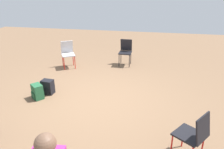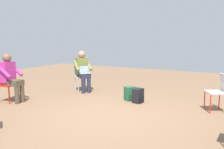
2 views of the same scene
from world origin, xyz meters
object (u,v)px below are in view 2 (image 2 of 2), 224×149
chair_southwest (81,75)px  person_with_laptop (83,69)px  chair_northwest (219,90)px  backpack_by_empty_chair (130,94)px  person_in_magenta (11,75)px  backpack_near_laptop_user (138,96)px  chair_south (6,82)px

chair_southwest → person_with_laptop: 0.26m
chair_southwest → person_with_laptop: (0.10, 0.14, 0.20)m
chair_northwest → backpack_by_empty_chair: 2.18m
chair_northwest → backpack_by_empty_chair: chair_northwest is taller
chair_northwest → chair_southwest: size_ratio=1.00×
person_with_laptop → person_in_magenta: same height
backpack_near_laptop_user → chair_southwest: bearing=-103.8°
chair_south → person_in_magenta: bearing=90.0°
chair_northwest → person_with_laptop: size_ratio=0.69×
backpack_near_laptop_user → person_in_magenta: bearing=-62.2°
person_with_laptop → person_in_magenta: (1.93, -0.86, 0.00)m
person_in_magenta → chair_northwest: bearing=104.3°
chair_south → person_in_magenta: person_in_magenta is taller
chair_south → person_in_magenta: 0.26m
chair_south → chair_southwest: 2.23m
person_in_magenta → backpack_by_empty_chair: (-1.63, 2.58, -0.54)m
chair_south → person_with_laptop: size_ratio=0.69×
chair_south → person_in_magenta: size_ratio=0.69×
chair_southwest → backpack_near_laptop_user: 2.23m
chair_south → chair_southwest: same height
person_with_laptop → chair_northwest: bearing=121.7°
chair_southwest → person_in_magenta: bearing=15.9°
chair_south → person_with_laptop: 2.21m
person_in_magenta → backpack_near_laptop_user: size_ratio=3.44×
chair_southwest → chair_northwest: bearing=120.4°
chair_southwest → backpack_near_laptop_user: size_ratio=2.36×
backpack_by_empty_chair → chair_south: bearing=-59.0°
chair_south → chair_southwest: (-2.04, 0.88, 0.00)m
chair_northwest → chair_south: same height
chair_southwest → backpack_near_laptop_user: chair_southwest is taller
chair_northwest → backpack_near_laptop_user: bearing=65.7°
chair_southwest → backpack_by_empty_chair: (0.39, 1.86, -0.34)m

